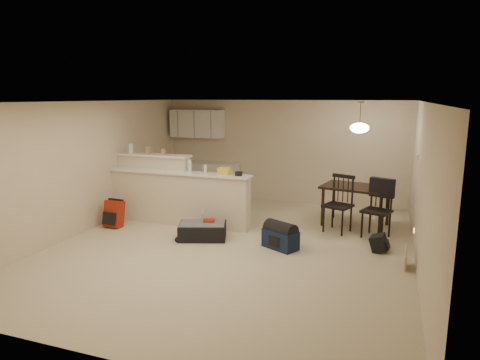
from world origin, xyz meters
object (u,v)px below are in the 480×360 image
at_px(dining_chair_near, 338,204).
at_px(dining_table, 356,191).
at_px(pendant_lamp, 360,128).
at_px(black_daypack, 379,243).
at_px(navy_duffel, 280,239).
at_px(red_backpack, 114,214).
at_px(suitcase, 203,231).
at_px(dining_chair_far, 377,209).

bearing_deg(dining_chair_near, dining_table, 81.48).
distance_m(pendant_lamp, black_daypack, 2.37).
bearing_deg(navy_duffel, red_backpack, -154.27).
xyz_separation_m(pendant_lamp, suitcase, (-2.58, -1.79, -1.85)).
relative_size(dining_chair_far, red_backpack, 2.02).
distance_m(pendant_lamp, red_backpack, 5.17).
bearing_deg(red_backpack, dining_chair_near, 18.70).
bearing_deg(black_daypack, dining_chair_near, 52.51).
bearing_deg(black_daypack, pendant_lamp, 29.39).
distance_m(red_backpack, black_daypack, 5.09).
bearing_deg(dining_chair_near, black_daypack, -26.57).
height_order(navy_duffel, black_daypack, navy_duffel).
xyz_separation_m(dining_table, pendant_lamp, (-0.00, 0.00, 1.27)).
xyz_separation_m(dining_chair_near, red_backpack, (-4.27, -1.18, -0.29)).
bearing_deg(navy_duffel, suitcase, -153.32).
distance_m(suitcase, black_daypack, 3.12).
xyz_separation_m(pendant_lamp, black_daypack, (0.52, -1.38, -1.85)).
distance_m(dining_chair_far, navy_duffel, 1.95).
distance_m(dining_table, black_daypack, 1.59).
bearing_deg(dining_table, navy_duffel, -110.66).
relative_size(dining_chair_near, navy_duffel, 1.84).
height_order(dining_table, pendant_lamp, pendant_lamp).
xyz_separation_m(pendant_lamp, red_backpack, (-4.56, -1.72, -1.72)).
distance_m(pendant_lamp, suitcase, 3.64).
bearing_deg(pendant_lamp, black_daypack, -69.57).
distance_m(dining_table, dining_chair_far, 0.80).
xyz_separation_m(navy_duffel, black_daypack, (1.61, 0.43, -0.02)).
relative_size(dining_table, pendant_lamp, 2.34).
bearing_deg(black_daypack, dining_chair_far, 15.73).
bearing_deg(black_daypack, navy_duffel, 113.72).
distance_m(dining_table, navy_duffel, 2.19).
xyz_separation_m(dining_table, black_daypack, (0.52, -1.38, -0.58)).
relative_size(dining_table, dining_chair_far, 1.34).
bearing_deg(suitcase, dining_chair_near, 9.99).
height_order(dining_chair_near, dining_chair_far, dining_chair_near).
distance_m(dining_table, dining_chair_near, 0.63).
height_order(dining_table, black_daypack, dining_table).
relative_size(pendant_lamp, suitcase, 0.73).
height_order(pendant_lamp, dining_chair_far, pendant_lamp).
height_order(dining_table, suitcase, dining_table).
distance_m(pendant_lamp, dining_chair_far, 1.65).
bearing_deg(suitcase, pendant_lamp, 16.03).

